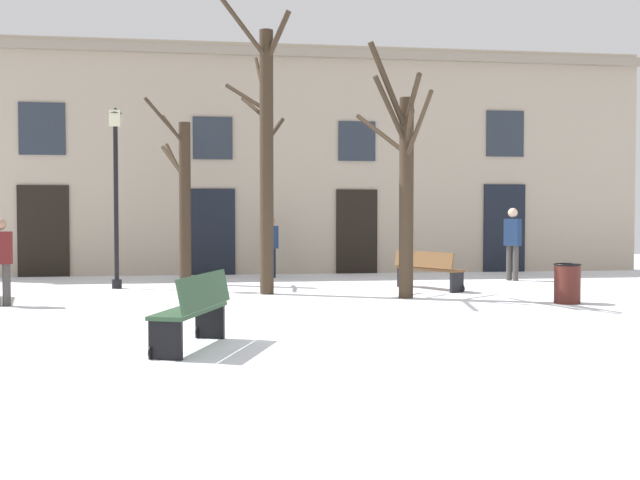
% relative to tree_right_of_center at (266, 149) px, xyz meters
% --- Properties ---
extents(ground_plane, '(33.09, 33.09, 0.00)m').
position_rel_tree_right_of_center_xyz_m(ground_plane, '(0.88, -3.55, -3.02)').
color(ground_plane, white).
extents(building_facade, '(20.68, 0.60, 6.36)m').
position_rel_tree_right_of_center_xyz_m(building_facade, '(0.88, 5.17, 0.21)').
color(building_facade, tan).
rests_on(building_facade, ground).
extents(tree_right_of_center, '(1.46, 2.60, 5.82)m').
position_rel_tree_right_of_center_xyz_m(tree_right_of_center, '(0.00, 0.00, 0.00)').
color(tree_right_of_center, '#382B1E').
rests_on(tree_right_of_center, ground).
extents(tree_left_of_center, '(1.03, 1.88, 4.31)m').
position_rel_tree_right_of_center_xyz_m(tree_left_of_center, '(-1.82, 2.39, -0.93)').
color(tree_left_of_center, '#382B1E').
rests_on(tree_left_of_center, ground).
extents(tree_center, '(1.05, 2.55, 4.91)m').
position_rel_tree_right_of_center_xyz_m(tree_center, '(2.64, -1.19, -0.68)').
color(tree_center, '#382B1E').
rests_on(tree_center, ground).
extents(streetlamp, '(0.30, 0.30, 4.03)m').
position_rel_tree_right_of_center_xyz_m(streetlamp, '(-3.25, 1.55, -0.56)').
color(streetlamp, black).
rests_on(streetlamp, ground).
extents(litter_bin, '(0.50, 0.50, 0.74)m').
position_rel_tree_right_of_center_xyz_m(litter_bin, '(5.47, -2.35, -2.64)').
color(litter_bin, '#4C1E19').
rests_on(litter_bin, ground).
extents(bench_back_to_back_right, '(1.24, 1.74, 0.85)m').
position_rel_tree_right_of_center_xyz_m(bench_back_to_back_right, '(3.58, 0.40, -2.56)').
color(bench_back_to_back_right, brown).
rests_on(bench_back_to_back_right, ground).
extents(bench_far_corner, '(0.97, 1.67, 0.93)m').
position_rel_tree_right_of_center_xyz_m(bench_far_corner, '(-1.26, -6.05, -2.54)').
color(bench_far_corner, '#2D4C33').
rests_on(bench_far_corner, ground).
extents(person_near_bench, '(0.35, 0.44, 1.60)m').
position_rel_tree_right_of_center_xyz_m(person_near_bench, '(0.37, 3.90, -2.14)').
color(person_near_bench, black).
rests_on(person_near_bench, ground).
extents(person_by_shop_door, '(0.41, 0.43, 1.82)m').
position_rel_tree_right_of_center_xyz_m(person_by_shop_door, '(6.29, 2.22, -2.00)').
color(person_by_shop_door, '#403D3A').
rests_on(person_by_shop_door, ground).
extents(person_crossing_plaza, '(0.41, 0.27, 1.59)m').
position_rel_tree_right_of_center_xyz_m(person_crossing_plaza, '(-4.88, -1.37, -2.15)').
color(person_crossing_plaza, '#403D3A').
rests_on(person_crossing_plaza, ground).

